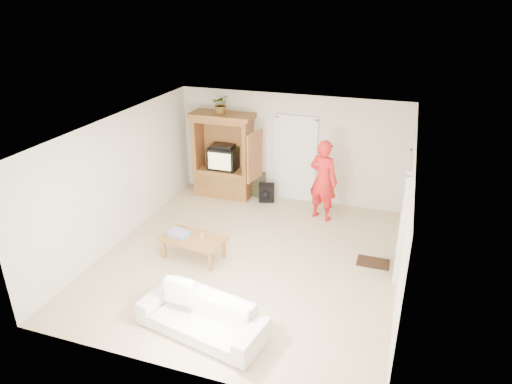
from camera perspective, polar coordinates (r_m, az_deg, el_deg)
floor at (r=8.95m, az=-0.88°, el=-8.28°), size 6.00×6.00×0.00m
ceiling at (r=7.88m, az=-1.00°, el=7.92°), size 6.00×6.00×0.00m
wall_back at (r=11.01m, az=4.28°, el=5.50°), size 5.50×0.00×5.50m
wall_front at (r=5.97m, az=-10.77°, el=-12.17°), size 5.50×0.00×5.50m
wall_left at (r=9.54m, az=-16.72°, el=1.53°), size 0.00×6.00×6.00m
wall_right at (r=7.94m, az=18.17°, el=-3.30°), size 0.00×6.00×6.00m
armoire at (r=11.31m, az=-3.98°, el=3.91°), size 1.82×1.14×2.10m
door_back at (r=11.04m, az=4.95°, el=3.99°), size 0.85×0.05×2.04m
doorway_right at (r=8.60m, az=17.89°, el=-3.19°), size 0.05×0.90×2.04m
framed_picture at (r=9.58m, az=18.64°, el=3.30°), size 0.03×0.60×0.48m
doormat at (r=9.09m, az=14.40°, el=-8.52°), size 0.60×0.40×0.02m
plant at (r=10.88m, az=-4.38°, el=10.90°), size 0.48×0.43×0.45m
man at (r=10.18m, az=8.40°, el=1.47°), size 0.79×0.65×1.85m
sofa at (r=7.14m, az=-6.81°, el=-15.21°), size 2.09×1.15×0.58m
coffee_table at (r=8.86m, az=-7.85°, el=-5.98°), size 1.26×0.79×0.44m
towel at (r=8.94m, az=-9.63°, el=-5.10°), size 0.44×0.38×0.08m
candle at (r=8.79m, az=-6.78°, el=-5.39°), size 0.08×0.08×0.10m
backpack_black at (r=11.13m, az=1.33°, el=-0.14°), size 0.42×0.31×0.46m
backpack_olive at (r=11.43m, az=0.20°, el=0.98°), size 0.39×0.34×0.63m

